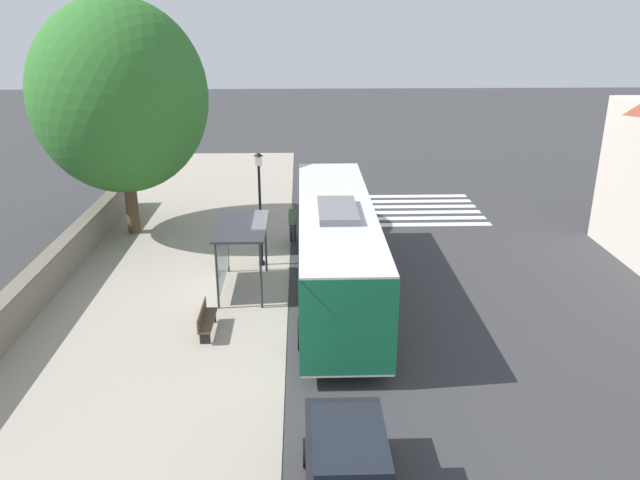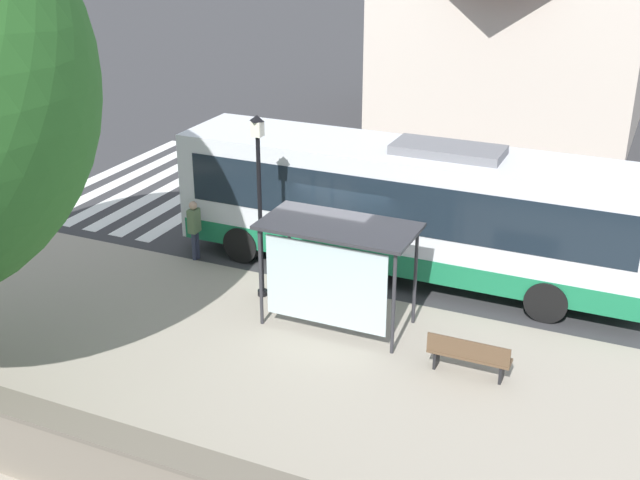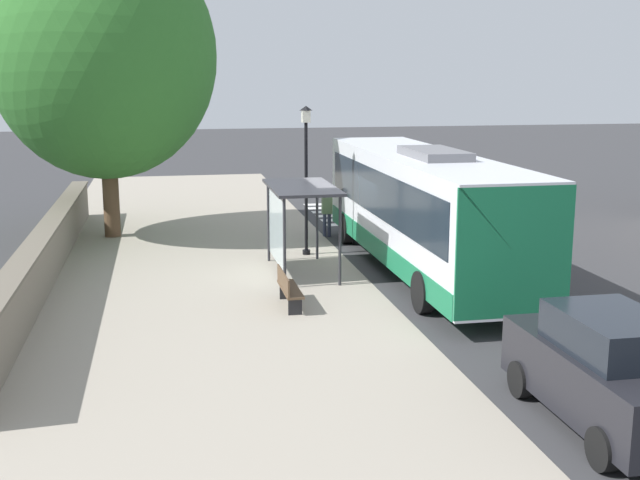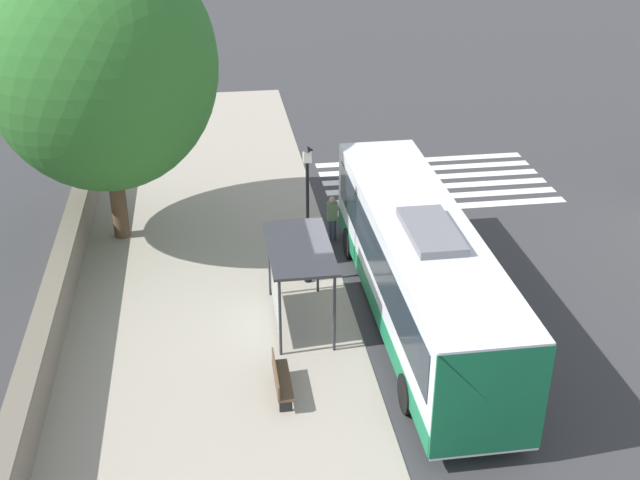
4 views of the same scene
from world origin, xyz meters
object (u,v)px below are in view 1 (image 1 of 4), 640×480
pedestrian (292,220)px  street_lamp_near (260,200)px  parked_car_behind_bus (349,473)px  bench (206,320)px  shade_tree (120,97)px  bus_shelter (237,236)px  bus (336,246)px

pedestrian → street_lamp_near: street_lamp_near is taller
pedestrian → parked_car_behind_bus: size_ratio=0.41×
bench → shade_tree: size_ratio=0.17×
street_lamp_near → parked_car_behind_bus: (2.48, -13.01, -1.78)m
bus_shelter → shade_tree: bearing=130.4°
parked_car_behind_bus → bus_shelter: bearing=106.4°
bus → pedestrian: bearing=106.0°
pedestrian → street_lamp_near: (-1.19, -2.67, 1.71)m
bus → shade_tree: bearing=142.0°
shade_tree → parked_car_behind_bus: size_ratio=2.48×
street_lamp_near → bus: bearing=-45.4°
pedestrian → parked_car_behind_bus: 15.73m
pedestrian → bench: (-2.62, -8.18, -0.50)m
bus_shelter → street_lamp_near: 2.42m
pedestrian → street_lamp_near: size_ratio=0.37×
pedestrian → shade_tree: size_ratio=0.16×
parked_car_behind_bus → pedestrian: bearing=94.7°
bench → pedestrian: bearing=72.2°
bus_shelter → pedestrian: bearing=69.0°
pedestrian → bus_shelter: bearing=-111.0°
bench → shade_tree: 12.01m
bus → street_lamp_near: (-2.77, 2.81, 0.85)m
bus → shade_tree: size_ratio=1.19×
bus → pedestrian: size_ratio=7.26×
bus_shelter → parked_car_behind_bus: bus_shelter is taller
bench → street_lamp_near: (1.43, 5.52, 2.21)m
bus_shelter → bench: 3.73m
bench → parked_car_behind_bus: size_ratio=0.42×
parked_car_behind_bus → bench: bearing=117.5°
bus → parked_car_behind_bus: 10.25m
bus_shelter → pedestrian: size_ratio=2.07×
bench → parked_car_behind_bus: parked_car_behind_bus is taller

